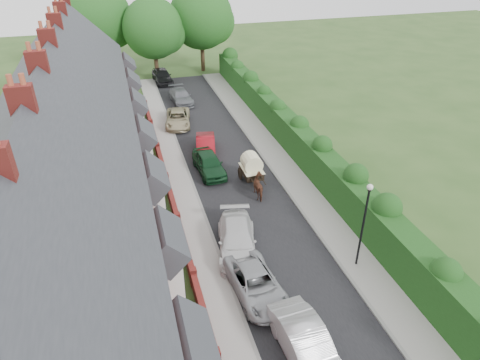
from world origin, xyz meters
The scene contains 23 objects.
ground centered at (0.00, 0.00, 0.00)m, with size 140.00×140.00×0.00m, color #2D4C1E.
road centered at (-0.50, 11.00, 0.01)m, with size 6.00×58.00×0.02m, color black.
pavement_hedge_side centered at (3.60, 11.00, 0.06)m, with size 2.20×58.00×0.12m, color gray.
pavement_house_side centered at (-4.35, 11.00, 0.06)m, with size 1.70×58.00×0.12m, color gray.
kerb_hedge_side centered at (2.55, 11.00, 0.07)m, with size 0.18×58.00×0.13m, color gray.
kerb_house_side centered at (-3.55, 11.00, 0.07)m, with size 0.18×58.00×0.13m, color gray.
hedge centered at (5.40, 11.00, 1.60)m, with size 2.10×58.00×2.85m.
terrace_row centered at (-10.87, 9.98, 4.47)m, with size 9.05×40.50×11.50m.
garden_wall_row centered at (-5.35, 10.00, 0.46)m, with size 0.35×40.35×1.10m.
lamppost centered at (3.40, 4.00, 3.30)m, with size 0.32×0.32×5.16m.
tree_far_left centered at (-2.65, 40.08, 5.71)m, with size 7.14×6.80×9.29m.
tree_far_right centered at (3.39, 42.08, 6.31)m, with size 7.98×7.60×10.31m.
tree_far_back centered at (-8.59, 43.08, 6.62)m, with size 8.40×8.00×10.82m.
car_silver_a centered at (-1.60, -0.60, 0.80)m, with size 1.70×4.86×1.60m, color silver.
car_silver_b centered at (-2.48, 3.58, 0.66)m, with size 2.17×4.72×1.31m, color #9D9FA3.
car_white centered at (-2.48, 7.00, 0.75)m, with size 2.09×5.14×1.49m, color silver.
car_green centered at (-2.02, 16.20, 0.76)m, with size 1.79×4.46×1.52m, color #10361A.
car_red centered at (-1.60, 19.31, 0.70)m, with size 1.47×4.22×1.39m, color maroon.
car_beige centered at (-2.84, 25.64, 0.65)m, with size 2.16×4.69×1.30m, color tan.
car_grey centered at (-1.60, 31.34, 0.68)m, with size 1.90×4.68×1.36m, color slate.
car_black centered at (-2.59, 38.60, 0.80)m, with size 1.89×4.70×1.60m, color black.
horse centered at (0.58, 12.03, 0.76)m, with size 0.82×1.81×1.53m, color #522D1E.
horse_cart centered at (0.58, 13.98, 1.29)m, with size 1.42×3.14×2.26m.
Camera 1 is at (-7.58, -11.14, 15.90)m, focal length 32.00 mm.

